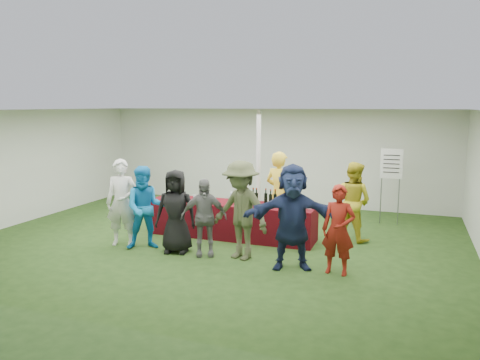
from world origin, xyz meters
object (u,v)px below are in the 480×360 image
(dump_bucket, at_px, (300,206))
(customer_5, at_px, (292,217))
(customer_2, at_px, (176,211))
(customer_3, at_px, (204,217))
(serving_table, at_px, (231,220))
(wine_list_sign, at_px, (391,169))
(customer_0, at_px, (122,202))
(customer_4, at_px, (241,210))
(customer_1, at_px, (146,208))
(staff_back, at_px, (353,201))
(customer_6, at_px, (338,230))
(staff_pourer, at_px, (279,194))

(dump_bucket, relative_size, customer_5, 0.13)
(customer_2, bearing_deg, customer_3, -12.64)
(serving_table, distance_m, wine_list_sign, 3.99)
(wine_list_sign, bearing_deg, customer_0, -144.28)
(dump_bucket, xyz_separation_m, customer_4, (-0.86, -1.05, 0.07))
(dump_bucket, bearing_deg, customer_3, -144.52)
(customer_1, bearing_deg, customer_3, -30.23)
(serving_table, xyz_separation_m, customer_2, (-0.62, -1.33, 0.43))
(staff_back, distance_m, customer_6, 2.13)
(staff_back, relative_size, customer_3, 1.13)
(wine_list_sign, distance_m, customer_4, 4.34)
(serving_table, distance_m, staff_back, 2.59)
(customer_2, distance_m, customer_6, 3.09)
(customer_0, xyz_separation_m, customer_5, (3.53, -0.17, 0.04))
(customer_2, bearing_deg, customer_5, -14.98)
(customer_2, height_order, customer_4, customer_4)
(customer_3, xyz_separation_m, customer_4, (0.71, 0.06, 0.18))
(wine_list_sign, bearing_deg, customer_1, -140.58)
(staff_pourer, height_order, customer_3, staff_pourer)
(customer_0, bearing_deg, customer_3, -20.06)
(dump_bucket, height_order, customer_6, customer_6)
(serving_table, relative_size, customer_3, 2.46)
(customer_6, bearing_deg, customer_1, -177.52)
(wine_list_sign, relative_size, staff_back, 1.09)
(customer_4, bearing_deg, serving_table, 136.42)
(wine_list_sign, bearing_deg, customer_6, -99.89)
(wine_list_sign, xyz_separation_m, customer_6, (-0.65, -3.75, -0.56))
(staff_back, bearing_deg, customer_1, 54.59)
(customer_3, bearing_deg, customer_1, 155.60)
(customer_2, bearing_deg, customer_1, 167.65)
(customer_1, xyz_separation_m, customer_4, (1.96, 0.05, 0.09))
(customer_5, relative_size, customer_6, 1.20)
(staff_back, distance_m, customer_2, 3.67)
(staff_pourer, height_order, customer_4, staff_pourer)
(customer_1, distance_m, customer_5, 2.97)
(serving_table, xyz_separation_m, customer_3, (-0.03, -1.34, 0.36))
(dump_bucket, height_order, customer_3, customer_3)
(customer_0, relative_size, customer_3, 1.19)
(customer_2, xyz_separation_m, customer_4, (1.30, 0.06, 0.11))
(dump_bucket, bearing_deg, serving_table, 171.86)
(wine_list_sign, height_order, customer_6, wine_list_sign)
(wine_list_sign, xyz_separation_m, customer_0, (-4.97, -3.58, -0.44))
(wine_list_sign, xyz_separation_m, staff_back, (-0.67, -1.61, -0.49))
(customer_3, distance_m, customer_6, 2.50)
(customer_0, bearing_deg, customer_4, -18.12)
(customer_3, bearing_deg, customer_2, 155.45)
(wine_list_sign, xyz_separation_m, customer_3, (-3.15, -3.63, -0.58))
(customer_1, relative_size, customer_4, 0.90)
(customer_4, bearing_deg, customer_6, 12.51)
(customer_5, bearing_deg, wine_list_sign, 50.82)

